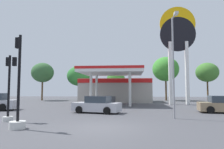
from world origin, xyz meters
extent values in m
plane|color=#47474C|center=(0.00, 0.00, 0.00)|extent=(90.00, 90.00, 0.00)
cube|color=#ADA89E|center=(-0.88, 22.47, 1.82)|extent=(11.11, 6.79, 3.63)
cube|color=red|center=(-0.88, 19.03, 3.28)|extent=(11.11, 0.12, 0.60)
cube|color=white|center=(-0.88, 15.17, 4.17)|extent=(7.75, 7.22, 0.35)
cube|color=red|center=(-0.88, 15.17, 4.49)|extent=(7.85, 7.32, 0.30)
cylinder|color=silver|center=(-3.20, 13.18, 2.00)|extent=(0.32, 0.32, 3.99)
cylinder|color=silver|center=(1.45, 13.18, 2.00)|extent=(0.32, 0.32, 3.99)
cylinder|color=silver|center=(-3.20, 17.15, 2.00)|extent=(0.32, 0.32, 3.99)
cylinder|color=silver|center=(1.45, 17.15, 2.00)|extent=(0.32, 0.32, 3.99)
cube|color=#4C4C51|center=(-0.88, 15.17, 0.55)|extent=(0.90, 0.60, 1.10)
cube|color=white|center=(6.81, 16.77, 4.19)|extent=(0.40, 0.56, 8.37)
cube|color=white|center=(8.97, 16.77, 4.19)|extent=(0.40, 0.56, 8.37)
cylinder|color=black|center=(7.89, 16.77, 9.43)|extent=(4.70, 0.22, 4.70)
cylinder|color=#F2B20C|center=(7.89, 16.79, 10.84)|extent=(4.70, 0.22, 4.70)
cube|color=white|center=(7.89, 16.83, 10.14)|extent=(4.33, 0.08, 0.85)
cylinder|color=black|center=(-10.15, 6.96, 0.35)|extent=(0.73, 0.36, 0.69)
cylinder|color=black|center=(-10.50, 8.79, 0.35)|extent=(0.73, 0.36, 0.69)
cylinder|color=black|center=(-2.73, 6.00, 0.30)|extent=(0.64, 0.34, 0.61)
cylinder|color=black|center=(-2.36, 7.59, 0.30)|extent=(0.64, 0.34, 0.61)
cylinder|color=black|center=(-0.32, 5.44, 0.30)|extent=(0.64, 0.34, 0.61)
cylinder|color=black|center=(0.05, 7.03, 0.30)|extent=(0.64, 0.34, 0.61)
cube|color=#B2B2BA|center=(-1.34, 6.51, 0.50)|extent=(4.26, 2.53, 0.72)
cube|color=#2D3842|center=(-1.20, 6.48, 1.13)|extent=(2.19, 1.87, 0.61)
cube|color=black|center=(-3.24, 6.96, 0.40)|extent=(0.47, 1.57, 0.23)
cylinder|color=black|center=(8.31, 8.50, 0.31)|extent=(0.64, 0.29, 0.62)
cylinder|color=black|center=(8.11, 6.85, 0.31)|extent=(0.64, 0.29, 0.62)
cube|color=#8C7556|center=(9.46, 7.52, 0.51)|extent=(4.23, 2.18, 0.73)
cube|color=#2D3842|center=(9.32, 7.54, 1.15)|extent=(2.10, 1.73, 0.62)
cylinder|color=silver|center=(-6.10, 1.46, 0.15)|extent=(0.62, 0.62, 0.30)
cylinder|color=black|center=(-6.10, 1.46, 2.23)|extent=(0.14, 0.14, 3.87)
cube|color=black|center=(-6.32, 1.62, 3.78)|extent=(0.21, 0.20, 0.57)
sphere|color=red|center=(-6.32, 1.74, 3.96)|extent=(0.15, 0.15, 0.15)
sphere|color=#D89E0C|center=(-6.32, 1.74, 3.78)|extent=(0.15, 0.15, 0.15)
sphere|color=green|center=(-6.32, 1.74, 3.60)|extent=(0.15, 0.15, 0.15)
cube|color=black|center=(-5.88, 1.62, 3.78)|extent=(0.21, 0.20, 0.57)
sphere|color=red|center=(-5.88, 1.74, 3.96)|extent=(0.15, 0.15, 0.15)
sphere|color=#D89E0C|center=(-5.88, 1.74, 3.78)|extent=(0.15, 0.15, 0.15)
sphere|color=green|center=(-5.88, 1.74, 3.60)|extent=(0.15, 0.15, 0.15)
cylinder|color=silver|center=(-4.15, -0.78, 0.19)|extent=(0.81, 0.81, 0.38)
cylinder|color=black|center=(-4.15, -0.78, 2.61)|extent=(0.14, 0.14, 4.46)
cube|color=black|center=(-4.37, -0.62, 4.45)|extent=(0.21, 0.20, 0.57)
sphere|color=red|center=(-4.37, -0.49, 4.63)|extent=(0.15, 0.15, 0.15)
sphere|color=#D89E0C|center=(-4.37, -0.49, 4.45)|extent=(0.15, 0.15, 0.15)
sphere|color=green|center=(-4.37, -0.49, 4.27)|extent=(0.15, 0.15, 0.15)
cylinder|color=brown|center=(-14.54, 24.77, 1.78)|extent=(0.29, 0.29, 3.56)
ellipsoid|color=#356234|center=(-14.54, 24.77, 5.06)|extent=(4.00, 4.00, 3.56)
cylinder|color=brown|center=(-8.08, 26.12, 1.41)|extent=(0.28, 0.28, 2.82)
ellipsoid|color=#307932|center=(-8.08, 26.12, 4.48)|extent=(4.45, 4.45, 3.69)
cylinder|color=brown|center=(-1.28, 27.22, 1.25)|extent=(0.25, 0.25, 2.51)
ellipsoid|color=#37792E|center=(-1.28, 27.22, 3.80)|extent=(3.44, 3.44, 3.70)
cylinder|color=brown|center=(7.87, 26.70, 1.95)|extent=(0.30, 0.30, 3.91)
ellipsoid|color=#3E9034|center=(7.87, 26.70, 5.69)|extent=(4.76, 4.76, 4.43)
cylinder|color=brown|center=(15.26, 27.10, 1.79)|extent=(0.28, 0.28, 3.58)
ellipsoid|color=#417A30|center=(15.26, 27.10, 5.07)|extent=(3.96, 3.96, 3.46)
cylinder|color=gray|center=(4.53, 3.65, 3.53)|extent=(0.12, 0.12, 7.06)
cylinder|color=gray|center=(4.53, 3.05, 6.96)|extent=(0.09, 1.20, 0.09)
cube|color=beige|center=(4.53, 2.45, 6.91)|extent=(0.24, 0.44, 0.16)
camera|label=1|loc=(1.61, -10.64, 2.00)|focal=32.37mm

